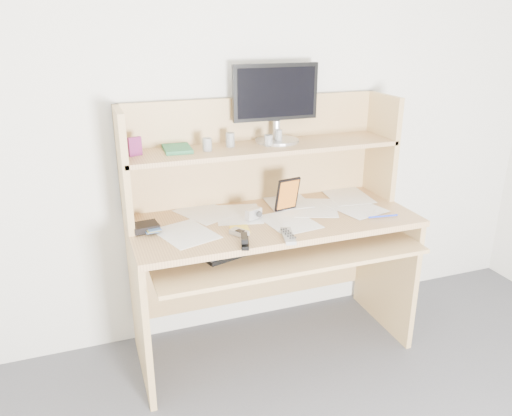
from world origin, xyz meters
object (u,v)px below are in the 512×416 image
object	(u,v)px
keyboard	(242,246)
monitor	(276,101)
tv_remote	(288,236)
game_case	(287,194)
desk	(268,222)

from	to	relation	value
keyboard	monitor	size ratio (longest dim) A/B	1.00
tv_remote	game_case	distance (m)	0.35
keyboard	tv_remote	world-z (taller)	tv_remote
desk	tv_remote	xyz separation A→B (m)	(-0.03, -0.34, 0.07)
desk	game_case	distance (m)	0.18
game_case	tv_remote	bearing A→B (deg)	-123.10
monitor	tv_remote	bearing A→B (deg)	-104.71
keyboard	tv_remote	size ratio (longest dim) A/B	2.68
desk	tv_remote	world-z (taller)	desk
desk	tv_remote	distance (m)	0.35
desk	monitor	bearing A→B (deg)	56.42
keyboard	tv_remote	xyz separation A→B (m)	(0.16, -0.17, 0.10)
monitor	keyboard	bearing A→B (deg)	-132.98
keyboard	monitor	xyz separation A→B (m)	(0.29, 0.31, 0.62)
keyboard	monitor	distance (m)	0.75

